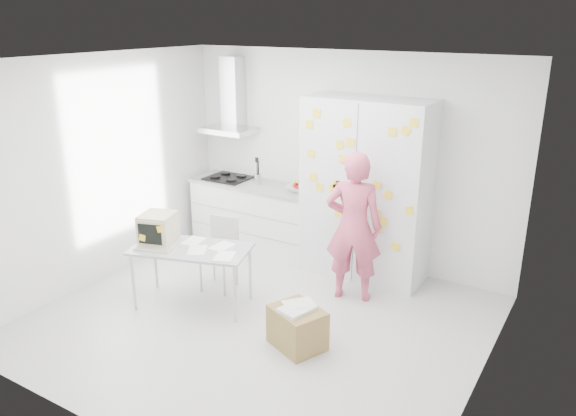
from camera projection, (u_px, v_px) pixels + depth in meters
The scene contains 10 objects.
floor at pixel (259, 322), 5.98m from camera, with size 4.50×4.00×0.02m, color silver.
walls at pixel (293, 183), 6.12m from camera, with size 4.52×4.01×2.70m.
ceiling at pixel (253, 60), 5.10m from camera, with size 4.50×4.00×0.02m, color white.
counter_run at pixel (255, 214), 7.79m from camera, with size 1.84×0.63×1.28m.
range_hood at pixel (232, 103), 7.64m from camera, with size 0.70×0.48×1.01m.
tall_cabinet at pixel (366, 190), 6.75m from camera, with size 1.50×0.68×2.20m.
person at pixel (354, 227), 6.23m from camera, with size 0.63×0.41×1.73m, color #CF506F.
desk at pixel (170, 237), 6.18m from camera, with size 1.41×0.99×1.02m.
chair at pixel (221, 248), 6.62m from camera, with size 0.44×0.44×0.86m.
cardboard_box at pixel (297, 327), 5.47m from camera, with size 0.62×0.57×0.44m.
Camera 1 is at (3.01, -4.33, 3.09)m, focal length 35.00 mm.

